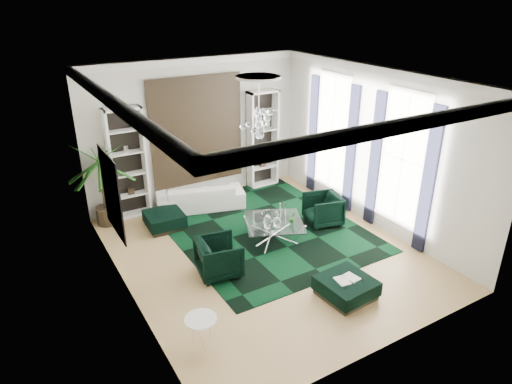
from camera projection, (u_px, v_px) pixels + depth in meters
floor at (265, 252)px, 10.11m from camera, size 6.00×7.00×0.02m
ceiling at (266, 77)px, 8.56m from camera, size 6.00×7.00×0.02m
wall_back at (196, 131)px, 12.10m from camera, size 6.00×0.02×3.80m
wall_front at (393, 248)px, 6.57m from camera, size 6.00×0.02×3.80m
wall_left at (119, 204)px, 7.93m from camera, size 0.02×7.00×3.80m
wall_right at (374, 148)px, 10.74m from camera, size 0.02×7.00×3.80m
crown_molding at (266, 83)px, 8.61m from camera, size 6.00×7.00×0.18m
ceiling_medallion at (258, 77)px, 8.82m from camera, size 0.90×0.90×0.05m
tapestry at (197, 131)px, 12.06m from camera, size 2.50×0.06×2.80m
shelving_left at (128, 164)px, 11.23m from camera, size 0.90×0.38×2.80m
shelving_right at (263, 139)px, 13.05m from camera, size 0.90×0.38×2.80m
painting at (112, 194)px, 8.44m from camera, size 0.04×1.30×1.60m
window_near at (403, 160)px, 10.02m from camera, size 0.03×1.10×2.90m
curtain_near_a at (428, 182)px, 9.49m from camera, size 0.07×0.30×3.25m
curtain_near_b at (375, 160)px, 10.72m from camera, size 0.07×0.30×3.25m
window_far at (333, 133)px, 11.91m from camera, size 0.03×1.10×2.90m
curtain_far_a at (351, 150)px, 11.38m from camera, size 0.07×0.30×3.25m
curtain_far_b at (313, 135)px, 12.61m from camera, size 0.07×0.30×3.25m
rug at (264, 228)px, 11.08m from camera, size 4.20×5.00×0.02m
sofa at (201, 196)px, 12.03m from camera, size 2.42×1.47×0.66m
armchair_left at (219, 257)px, 9.17m from camera, size 0.98×0.96×0.78m
armchair_right at (323, 209)px, 11.20m from camera, size 1.01×0.99×0.76m
coffee_table at (274, 230)px, 10.57m from camera, size 1.71×1.71×0.44m
ottoman_side at (165, 220)px, 11.07m from camera, size 0.91×0.91×0.39m
ottoman_front at (346, 288)px, 8.56m from camera, size 0.99×0.99×0.37m
book at (347, 279)px, 8.48m from camera, size 0.45×0.30×0.03m
side_table at (201, 332)px, 7.36m from camera, size 0.55×0.55×0.51m
palm at (101, 173)px, 10.81m from camera, size 1.69×1.69×2.67m
chandelier at (259, 124)px, 9.18m from camera, size 0.94×0.94×0.69m
table_plant at (292, 218)px, 10.37m from camera, size 0.16×0.14×0.26m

